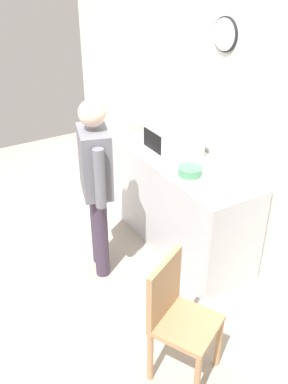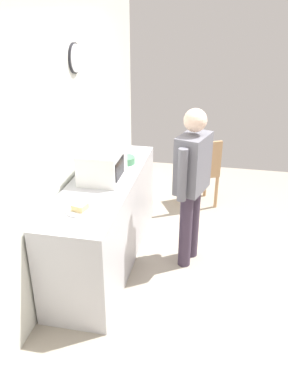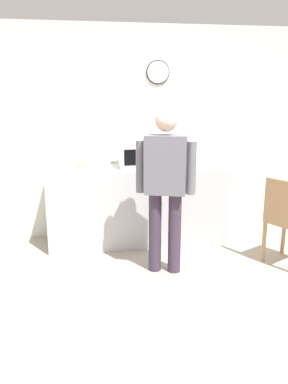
{
  "view_description": "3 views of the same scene",
  "coord_description": "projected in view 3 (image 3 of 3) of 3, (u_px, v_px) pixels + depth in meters",
  "views": [
    {
      "loc": [
        3.21,
        -0.94,
        2.69
      ],
      "look_at": [
        0.21,
        0.86,
        0.65
      ],
      "focal_mm": 40.0,
      "sensor_mm": 36.0,
      "label": 1
    },
    {
      "loc": [
        -3.35,
        0.1,
        2.55
      ],
      "look_at": [
        0.2,
        0.83,
        0.79
      ],
      "focal_mm": 37.31,
      "sensor_mm": 36.0,
      "label": 2
    },
    {
      "loc": [
        -0.49,
        -3.25,
        1.77
      ],
      "look_at": [
        0.11,
        0.82,
        0.73
      ],
      "focal_mm": 35.85,
      "sensor_mm": 36.0,
      "label": 3
    }
  ],
  "objects": [
    {
      "name": "spoon_utensil",
      "position": [
        107.0,
        169.0,
        4.42
      ],
      "size": [
        0.16,
        0.09,
        0.01
      ],
      "primitive_type": "cube",
      "rotation": [
        0.0,
        0.0,
        2.73
      ],
      "color": "silver",
      "rests_on": "kitchen_counter"
    },
    {
      "name": "cereal_bowl",
      "position": [
        201.0,
        160.0,
        4.78
      ],
      "size": [
        0.2,
        0.2,
        0.1
      ],
      "primitive_type": "cylinder",
      "color": "white",
      "rests_on": "kitchen_counter"
    },
    {
      "name": "ground_plane",
      "position": [
        145.0,
        288.0,
        3.62
      ],
      "size": [
        6.0,
        6.0,
        0.0
      ],
      "primitive_type": "plane",
      "color": "#9E9384"
    },
    {
      "name": "person_standing",
      "position": [
        165.0,
        180.0,
        3.76
      ],
      "size": [
        0.57,
        0.35,
        1.65
      ],
      "color": "#3A2D3F",
      "rests_on": "ground_plane"
    },
    {
      "name": "salad_bowl",
      "position": [
        179.0,
        165.0,
        4.53
      ],
      "size": [
        0.21,
        0.21,
        0.07
      ],
      "primitive_type": "cylinder",
      "color": "#4C8E60",
      "rests_on": "kitchen_counter"
    },
    {
      "name": "microwave",
      "position": [
        140.0,
        155.0,
        4.55
      ],
      "size": [
        0.5,
        0.39,
        0.3
      ],
      "color": "silver",
      "rests_on": "kitchen_counter"
    },
    {
      "name": "fork_utensil",
      "position": [
        184.0,
        164.0,
        4.75
      ],
      "size": [
        0.17,
        0.07,
        0.01
      ],
      "primitive_type": "cube",
      "rotation": [
        0.0,
        0.0,
        0.3
      ],
      "color": "silver",
      "rests_on": "kitchen_counter"
    },
    {
      "name": "wooden_chair",
      "position": [
        286.0,
        218.0,
        4.02
      ],
      "size": [
        0.54,
        0.54,
        0.94
      ],
      "color": "#A87F56",
      "rests_on": "ground_plane"
    },
    {
      "name": "kitchen_counter",
      "position": [
        138.0,
        205.0,
        4.69
      ],
      "size": [
        2.13,
        0.62,
        0.94
      ],
      "primitive_type": "cube",
      "color": "#B7B7BC",
      "rests_on": "ground_plane"
    },
    {
      "name": "sandwich_plate",
      "position": [
        82.0,
        167.0,
        4.48
      ],
      "size": [
        0.25,
        0.25,
        0.07
      ],
      "color": "white",
      "rests_on": "kitchen_counter"
    },
    {
      "name": "back_wall",
      "position": [
        126.0,
        134.0,
        4.83
      ],
      "size": [
        5.4,
        0.13,
        2.6
      ],
      "color": "silver",
      "rests_on": "ground_plane"
    }
  ]
}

